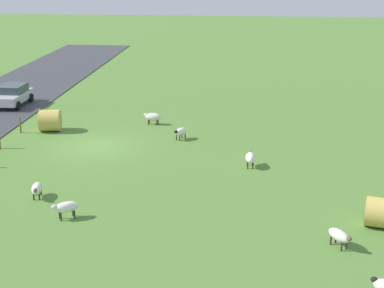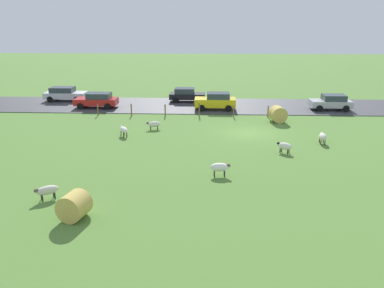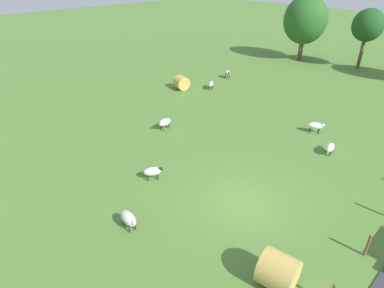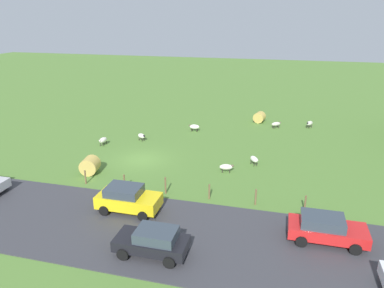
% 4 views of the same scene
% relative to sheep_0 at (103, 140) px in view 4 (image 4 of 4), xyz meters
% --- Properties ---
extents(ground_plane, '(160.00, 160.00, 0.00)m').
position_rel_sheep_0_xyz_m(ground_plane, '(2.56, 5.07, -0.52)').
color(ground_plane, '#517A33').
extents(road_strip, '(8.00, 80.00, 0.06)m').
position_rel_sheep_0_xyz_m(road_strip, '(12.86, 5.07, -0.49)').
color(road_strip, '#38383D').
rests_on(road_strip, ground_plane).
extents(sheep_0, '(1.21, 0.63, 0.78)m').
position_rel_sheep_0_xyz_m(sheep_0, '(0.00, 0.00, 0.00)').
color(sheep_0, silver).
rests_on(sheep_0, ground_plane).
extents(sheep_1, '(1.15, 0.96, 0.76)m').
position_rel_sheep_0_xyz_m(sheep_1, '(1.26, 14.81, 0.00)').
color(sheep_1, white).
rests_on(sheep_1, ground_plane).
extents(sheep_2, '(0.99, 1.15, 0.72)m').
position_rel_sheep_0_xyz_m(sheep_2, '(-10.01, 16.23, -0.03)').
color(sheep_2, beige).
rests_on(sheep_2, ground_plane).
extents(sheep_3, '(0.68, 1.20, 0.69)m').
position_rel_sheep_0_xyz_m(sheep_3, '(3.32, 12.75, -0.07)').
color(sheep_3, silver).
rests_on(sheep_3, ground_plane).
extents(sheep_4, '(0.92, 1.08, 0.73)m').
position_rel_sheep_0_xyz_m(sheep_4, '(-2.25, 3.13, -0.03)').
color(sheep_4, silver).
rests_on(sheep_4, ground_plane).
extents(sheep_5, '(0.54, 1.17, 0.78)m').
position_rel_sheep_0_xyz_m(sheep_5, '(-6.53, 7.59, 0.01)').
color(sheep_5, white).
rests_on(sheep_5, ground_plane).
extents(sheep_6, '(1.14, 0.95, 0.80)m').
position_rel_sheep_0_xyz_m(sheep_6, '(-11.05, 19.88, 0.02)').
color(sheep_6, beige).
rests_on(sheep_6, ground_plane).
extents(hay_bale_0, '(1.48, 1.57, 1.39)m').
position_rel_sheep_0_xyz_m(hay_bale_0, '(6.31, 2.18, 0.17)').
color(hay_bale_0, tan).
rests_on(hay_bale_0, ground_plane).
extents(hay_bale_1, '(1.39, 1.48, 1.25)m').
position_rel_sheep_0_xyz_m(hay_bale_1, '(-11.90, 14.21, 0.10)').
color(hay_bale_1, tan).
rests_on(hay_bale_1, ground_plane).
extents(fence_post_0, '(0.12, 0.12, 1.08)m').
position_rel_sheep_0_xyz_m(fence_post_0, '(8.08, 2.78, 0.02)').
color(fence_post_0, brown).
rests_on(fence_post_0, ground_plane).
extents(fence_post_1, '(0.12, 0.12, 1.11)m').
position_rel_sheep_0_xyz_m(fence_post_1, '(8.08, 5.97, 0.03)').
color(fence_post_1, brown).
rests_on(fence_post_1, ground_plane).
extents(fence_post_2, '(0.12, 0.12, 1.27)m').
position_rel_sheep_0_xyz_m(fence_post_2, '(8.08, 9.15, 0.12)').
color(fence_post_2, brown).
rests_on(fence_post_2, ground_plane).
extents(fence_post_3, '(0.12, 0.12, 1.12)m').
position_rel_sheep_0_xyz_m(fence_post_3, '(8.08, 12.34, 0.04)').
color(fence_post_3, brown).
rests_on(fence_post_3, ground_plane).
extents(fence_post_4, '(0.12, 0.12, 1.15)m').
position_rel_sheep_0_xyz_m(fence_post_4, '(8.08, 15.52, 0.06)').
color(fence_post_4, brown).
rests_on(fence_post_4, ground_plane).
extents(fence_post_5, '(0.12, 0.12, 1.09)m').
position_rel_sheep_0_xyz_m(fence_post_5, '(8.08, 18.71, 0.03)').
color(fence_post_5, brown).
rests_on(fence_post_5, ground_plane).
extents(car_1, '(2.05, 4.25, 1.52)m').
position_rel_sheep_0_xyz_m(car_1, '(11.31, 19.67, 0.33)').
color(car_1, red).
rests_on(car_1, road_strip).
extents(car_2, '(1.98, 3.88, 1.48)m').
position_rel_sheep_0_xyz_m(car_2, '(14.83, 10.72, 0.31)').
color(car_2, black).
rests_on(car_2, road_strip).
extents(car_5, '(2.12, 4.04, 1.68)m').
position_rel_sheep_0_xyz_m(car_5, '(11.00, 7.58, 0.41)').
color(car_5, yellow).
rests_on(car_5, road_strip).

